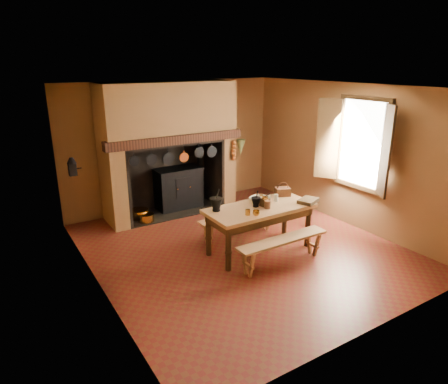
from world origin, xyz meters
name	(u,v)px	position (x,y,z in m)	size (l,w,h in m)	color
floor	(241,248)	(0.00, 0.00, 0.00)	(5.50, 5.50, 0.00)	maroon
ceiling	(244,87)	(0.00, 0.00, 2.80)	(5.50, 5.50, 0.00)	silver
back_wall	(173,145)	(0.00, 2.75, 1.40)	(5.00, 0.02, 2.80)	brown
wall_left	(92,198)	(-2.50, 0.00, 1.40)	(0.02, 5.50, 2.80)	brown
wall_right	(346,155)	(2.50, 0.00, 1.40)	(0.02, 5.50, 2.80)	brown
wall_front	(381,228)	(0.00, -2.75, 1.40)	(5.00, 0.02, 2.80)	brown
chimney_breast	(168,130)	(-0.30, 2.31, 1.81)	(2.95, 0.96, 2.80)	brown
iron_range	(179,188)	(-0.04, 2.45, 0.48)	(1.12, 0.55, 1.60)	black
hearth_pans	(141,216)	(-1.05, 2.22, 0.09)	(0.51, 0.62, 0.20)	#B57B29
hanging_pans	(178,156)	(-0.34, 1.81, 1.36)	(1.92, 0.29, 0.27)	black
onion_string	(234,151)	(1.00, 1.79, 1.33)	(0.12, 0.10, 0.46)	#9E441D
herb_bunch	(241,147)	(1.18, 1.79, 1.38)	(0.20, 0.20, 0.35)	#565E2C
window	(358,144)	(2.35, -0.40, 1.70)	(0.39, 1.75, 1.76)	white
wall_coffee_mill	(72,165)	(-2.42, 1.55, 1.52)	(0.23, 0.16, 0.31)	black
work_table	(260,214)	(0.21, -0.24, 0.69)	(1.89, 0.84, 0.82)	tan
bench_front	(283,245)	(0.21, -0.86, 0.35)	(1.66, 0.29, 0.47)	tan
bench_back	(238,220)	(0.21, 0.42, 0.34)	(1.60, 0.28, 0.45)	tan
mortar_large	(216,204)	(-0.53, -0.01, 0.94)	(0.22, 0.22, 0.37)	black
mortar_small	(256,202)	(0.15, -0.20, 0.91)	(0.17, 0.17, 0.28)	black
coffee_grinder	(265,202)	(0.30, -0.25, 0.90)	(0.19, 0.16, 0.21)	#382411
brass_mug_a	(248,212)	(-0.19, -0.44, 0.87)	(0.08, 0.08, 0.09)	#B57B29
brass_mug_b	(261,196)	(0.48, 0.09, 0.86)	(0.07, 0.07, 0.08)	#B57B29
mixing_bowl	(260,200)	(0.36, -0.04, 0.86)	(0.35, 0.35, 0.09)	beige
stoneware_crock	(267,205)	(0.27, -0.36, 0.89)	(0.11, 0.11, 0.13)	#512F1E
glass_jar	(276,198)	(0.62, -0.16, 0.89)	(0.07, 0.07, 0.13)	beige
wicker_basket	(283,191)	(0.92, 0.02, 0.90)	(0.32, 0.28, 0.26)	#4C2716
wooden_tray	(308,201)	(1.06, -0.51, 0.85)	(0.37, 0.26, 0.06)	#382411
brass_cup	(256,213)	(-0.09, -0.54, 0.87)	(0.12, 0.12, 0.09)	#B57B29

